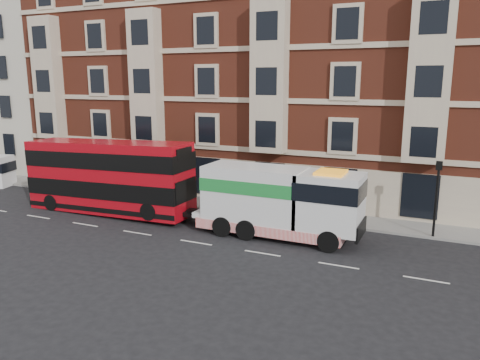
# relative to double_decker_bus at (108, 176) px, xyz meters

# --- Properties ---
(ground) EXTENTS (120.00, 120.00, 0.00)m
(ground) POSITION_rel_double_decker_bus_xyz_m (8.35, -2.83, -2.59)
(ground) COLOR black
(ground) RESTS_ON ground
(sidewalk) EXTENTS (90.00, 3.00, 0.15)m
(sidewalk) POSITION_rel_double_decker_bus_xyz_m (8.35, 4.67, -2.51)
(sidewalk) COLOR slate
(sidewalk) RESTS_ON ground
(victorian_terrace) EXTENTS (45.00, 12.00, 20.40)m
(victorian_terrace) POSITION_rel_double_decker_bus_xyz_m (8.85, 12.17, 7.48)
(victorian_terrace) COLOR brown
(victorian_terrace) RESTS_ON ground
(cream_block) EXTENTS (16.00, 10.00, 16.80)m
(cream_block) POSITION_rel_double_decker_bus_xyz_m (-21.65, 11.17, 5.76)
(cream_block) COLOR beige
(cream_block) RESTS_ON ground
(lamp_post_west) EXTENTS (0.35, 0.15, 4.35)m
(lamp_post_west) POSITION_rel_double_decker_bus_xyz_m (2.35, 3.37, 0.09)
(lamp_post_west) COLOR black
(lamp_post_west) RESTS_ON sidewalk
(lamp_post_east) EXTENTS (0.35, 0.15, 4.35)m
(lamp_post_east) POSITION_rel_double_decker_bus_xyz_m (20.35, 3.37, 0.09)
(lamp_post_east) COLOR black
(lamp_post_east) RESTS_ON sidewalk
(double_decker_bus) EXTENTS (12.06, 2.77, 4.88)m
(double_decker_bus) POSITION_rel_double_decker_bus_xyz_m (0.00, 0.00, 0.00)
(double_decker_bus) COLOR #A90913
(double_decker_bus) RESTS_ON ground
(tow_truck) EXTENTS (9.66, 2.85, 4.02)m
(tow_truck) POSITION_rel_double_decker_bus_xyz_m (12.06, -0.00, -0.45)
(tow_truck) COLOR silver
(tow_truck) RESTS_ON ground
(pedestrian) EXTENTS (0.66, 0.53, 1.58)m
(pedestrian) POSITION_rel_double_decker_bus_xyz_m (-0.99, 3.86, -1.64)
(pedestrian) COLOR #1B1E37
(pedestrian) RESTS_ON sidewalk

